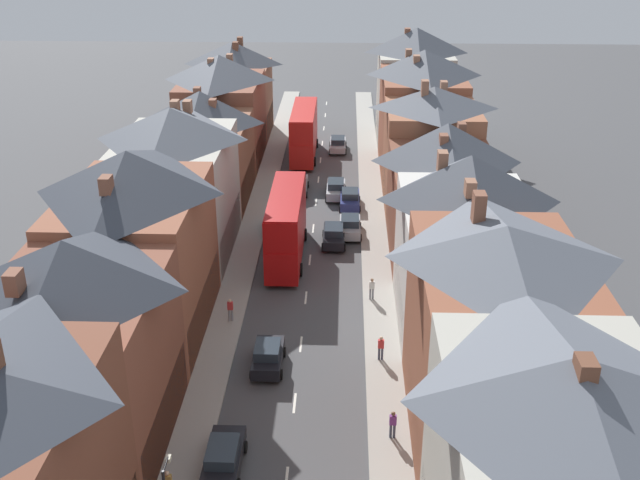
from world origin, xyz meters
TOP-DOWN VIEW (x-y plane):
  - pavement_left at (-5.10, 38.00)m, footprint 2.20×104.00m
  - pavement_right at (5.10, 38.00)m, footprint 2.20×104.00m
  - centre_line_dashes at (0.00, 36.00)m, footprint 0.14×97.80m
  - terrace_row_left at (-10.18, 30.96)m, footprint 8.00×84.64m
  - terrace_row_right at (10.18, 29.56)m, footprint 8.00×84.47m
  - double_decker_bus_lead at (-1.81, 36.29)m, footprint 2.74×10.80m
  - double_decker_bus_mid_street at (-1.81, 61.07)m, footprint 2.74×10.80m
  - car_near_blue at (-3.10, 12.52)m, footprint 1.90×4.31m
  - car_near_silver at (3.10, 46.79)m, footprint 1.90×3.94m
  - car_parked_left_a at (1.80, 49.34)m, footprint 1.90×4.22m
  - car_parked_right_a at (-3.10, 41.08)m, footprint 1.90×4.16m
  - car_mid_black at (-1.80, 21.37)m, footprint 1.90×3.81m
  - car_parked_left_b at (-1.80, 50.34)m, footprint 1.90×4.50m
  - car_mid_white at (1.80, 63.26)m, footprint 1.90×4.26m
  - car_far_grey at (3.10, 40.72)m, footprint 1.90×3.88m
  - car_parked_right_b at (1.80, 38.95)m, footprint 1.90×4.17m
  - pedestrian_mid_left at (5.25, 15.14)m, footprint 0.36×0.22m
  - pedestrian_mid_right at (4.92, 22.28)m, footprint 0.36×0.22m
  - pedestrian_far_left at (-4.77, 26.51)m, footprint 0.36×0.22m
  - pedestrian_far_right at (4.59, 29.71)m, footprint 0.36×0.22m

SIDE VIEW (x-z plane):
  - centre_line_dashes at x=0.00m, z-range 0.00..0.01m
  - pavement_left at x=-5.10m, z-range 0.00..0.14m
  - pavement_right at x=5.10m, z-range 0.00..0.14m
  - car_mid_white at x=1.80m, z-range 0.01..1.59m
  - car_near_blue at x=-3.10m, z-range 0.01..1.61m
  - car_parked_left_b at x=-1.80m, z-range 0.01..1.64m
  - car_parked_right_b at x=1.80m, z-range 0.01..1.66m
  - car_mid_black at x=-1.80m, z-range 0.00..1.67m
  - car_parked_left_a at x=1.80m, z-range 0.00..1.68m
  - car_parked_right_a at x=-3.10m, z-range 0.00..1.69m
  - car_far_grey at x=3.10m, z-range 0.00..1.70m
  - car_near_silver at x=3.10m, z-range 0.00..1.71m
  - pedestrian_mid_left at x=5.25m, z-range 0.23..1.84m
  - pedestrian_mid_right at x=4.92m, z-range 0.23..1.84m
  - pedestrian_far_left at x=-4.77m, z-range 0.23..1.84m
  - pedestrian_far_right at x=4.59m, z-range 0.23..1.84m
  - double_decker_bus_lead at x=-1.81m, z-range 0.17..5.47m
  - double_decker_bus_mid_street at x=-1.81m, z-range 0.17..5.47m
  - terrace_row_left at x=-10.18m, z-range -0.68..11.81m
  - terrace_row_right at x=10.18m, z-range -0.62..12.10m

